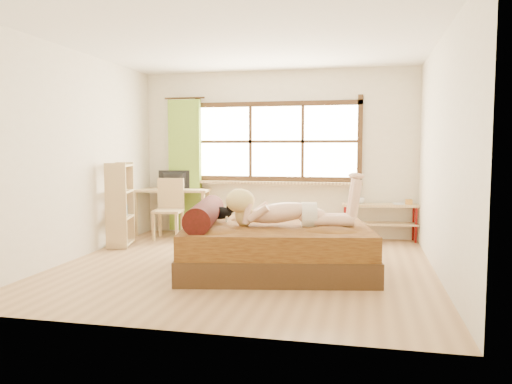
% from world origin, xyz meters
% --- Properties ---
extents(floor, '(4.50, 4.50, 0.00)m').
position_xyz_m(floor, '(0.00, 0.00, 0.00)').
color(floor, '#9E754C').
rests_on(floor, ground).
extents(ceiling, '(4.50, 4.50, 0.00)m').
position_xyz_m(ceiling, '(0.00, 0.00, 2.70)').
color(ceiling, white).
rests_on(ceiling, wall_back).
extents(wall_back, '(4.50, 0.00, 4.50)m').
position_xyz_m(wall_back, '(0.00, 2.25, 1.35)').
color(wall_back, silver).
rests_on(wall_back, floor).
extents(wall_front, '(4.50, 0.00, 4.50)m').
position_xyz_m(wall_front, '(0.00, -2.25, 1.35)').
color(wall_front, silver).
rests_on(wall_front, floor).
extents(wall_left, '(0.00, 4.50, 4.50)m').
position_xyz_m(wall_left, '(-2.25, 0.00, 1.35)').
color(wall_left, silver).
rests_on(wall_left, floor).
extents(wall_right, '(0.00, 4.50, 4.50)m').
position_xyz_m(wall_right, '(2.25, 0.00, 1.35)').
color(wall_right, silver).
rests_on(wall_right, floor).
extents(window, '(2.80, 0.16, 1.46)m').
position_xyz_m(window, '(0.00, 2.22, 1.51)').
color(window, '#FFEDBF').
rests_on(window, wall_back).
extents(curtain, '(0.55, 0.10, 2.20)m').
position_xyz_m(curtain, '(-1.55, 2.13, 1.15)').
color(curtain, olive).
rests_on(curtain, wall_back).
extents(bed, '(2.44, 2.10, 0.82)m').
position_xyz_m(bed, '(0.36, -0.11, 0.29)').
color(bed, '#352110').
rests_on(bed, floor).
extents(woman, '(1.57, 0.70, 0.65)m').
position_xyz_m(woman, '(0.56, -0.15, 0.86)').
color(woman, beige).
rests_on(woman, bed).
extents(kitten, '(0.34, 0.19, 0.26)m').
position_xyz_m(kitten, '(-0.31, -0.00, 0.67)').
color(kitten, black).
rests_on(kitten, bed).
extents(desk, '(1.29, 0.72, 0.77)m').
position_xyz_m(desk, '(-1.71, 1.95, 0.67)').
color(desk, '#9D7955').
rests_on(desk, floor).
extents(monitor, '(0.53, 0.14, 0.30)m').
position_xyz_m(monitor, '(-1.71, 2.00, 0.92)').
color(monitor, black).
rests_on(monitor, desk).
extents(chair, '(0.48, 0.48, 0.96)m').
position_xyz_m(chair, '(-1.62, 1.59, 0.53)').
color(chair, '#9D7955').
rests_on(chair, floor).
extents(pipe_shelf, '(1.18, 0.38, 0.66)m').
position_xyz_m(pipe_shelf, '(1.68, 2.07, 0.43)').
color(pipe_shelf, '#9D7955').
rests_on(pipe_shelf, floor).
extents(cup, '(0.13, 0.13, 0.10)m').
position_xyz_m(cup, '(1.36, 2.07, 0.63)').
color(cup, gray).
rests_on(cup, pipe_shelf).
extents(book, '(0.18, 0.24, 0.02)m').
position_xyz_m(book, '(1.86, 2.07, 0.59)').
color(book, gray).
rests_on(book, pipe_shelf).
extents(bookshelf, '(0.42, 0.59, 1.22)m').
position_xyz_m(bookshelf, '(-2.08, 0.83, 0.62)').
color(bookshelf, '#9D7955').
rests_on(bookshelf, floor).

